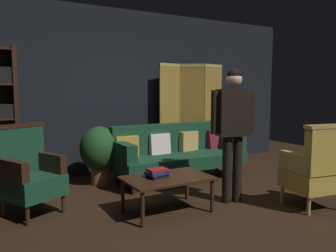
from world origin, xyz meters
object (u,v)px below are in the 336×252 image
coffee_table (167,181)px  armchair_gilt_accent (315,169)px  velvet_couch (178,151)px  armchair_wing_left (29,172)px  potted_plant (100,151)px  book_black_cloth (158,176)px  book_red_leather (158,170)px  standing_figure (233,123)px  book_navy_cloth (158,173)px  folding_screen (192,114)px

coffee_table → armchair_gilt_accent: size_ratio=0.96×
velvet_couch → armchair_wing_left: bearing=-168.5°
potted_plant → book_black_cloth: 1.49m
potted_plant → coffee_table: bearing=-78.4°
velvet_couch → potted_plant: (-1.19, 0.31, 0.06)m
velvet_couch → armchair_gilt_accent: 2.12m
armchair_wing_left → armchair_gilt_accent: bearing=-26.8°
book_black_cloth → book_red_leather: size_ratio=1.03×
standing_figure → book_navy_cloth: size_ratio=6.64×
armchair_gilt_accent → book_black_cloth: bearing=154.4°
potted_plant → folding_screen: bearing=9.8°
potted_plant → book_red_leather: bearing=-82.0°
book_red_leather → book_navy_cloth: bearing=0.0°
armchair_wing_left → book_red_leather: bearing=-28.2°
folding_screen → book_black_cloth: size_ratio=8.43×
armchair_gilt_accent → armchair_wing_left: 3.38m
velvet_couch → book_red_leather: 1.52m
coffee_table → book_navy_cloth: size_ratio=3.90×
armchair_wing_left → book_navy_cloth: bearing=-28.2°
armchair_wing_left → standing_figure: 2.51m
folding_screen → standing_figure: size_ratio=1.12×
potted_plant → book_black_cloth: bearing=-82.0°
coffee_table → book_black_cloth: bearing=156.2°
book_black_cloth → book_navy_cloth: bearing=0.0°
folding_screen → coffee_table: 2.49m
book_red_leather → armchair_wing_left: bearing=151.8°
folding_screen → armchair_wing_left: folding_screen is taller
armchair_wing_left → coffee_table: bearing=-27.9°
book_black_cloth → folding_screen: bearing=47.1°
standing_figure → potted_plant: bearing=126.6°
coffee_table → standing_figure: size_ratio=0.59×
velvet_couch → standing_figure: size_ratio=1.25×
folding_screen → potted_plant: bearing=-170.2°
folding_screen → book_black_cloth: folding_screen is taller
armchair_gilt_accent → standing_figure: standing_figure is taller
armchair_gilt_accent → book_navy_cloth: size_ratio=4.06×
folding_screen → book_red_leather: folding_screen is taller
folding_screen → coffee_table: size_ratio=1.90×
folding_screen → coffee_table: bearing=-130.3°
potted_plant → book_red_leather: 1.49m
armchair_gilt_accent → potted_plant: (-1.92, 2.30, 0.02)m
standing_figure → book_black_cloth: size_ratio=7.55×
book_navy_cloth → book_black_cloth: bearing=0.0°
coffee_table → book_navy_cloth: (-0.10, 0.05, 0.10)m
book_red_leather → velvet_couch: bearing=49.9°
armchair_gilt_accent → standing_figure: size_ratio=0.61×
velvet_couch → book_red_leather: size_ratio=9.67×
velvet_couch → armchair_wing_left: 2.33m
armchair_gilt_accent → standing_figure: 1.12m
book_red_leather → standing_figure: bearing=-8.3°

